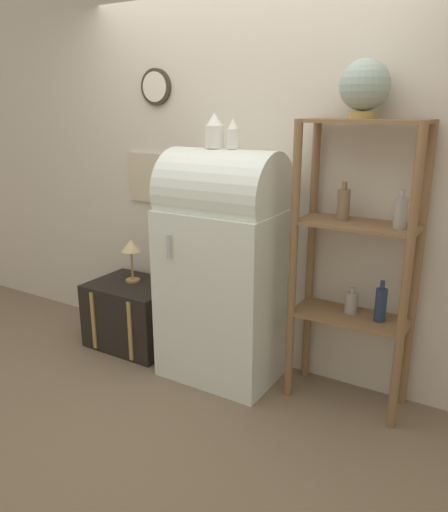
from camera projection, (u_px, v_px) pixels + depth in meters
name	position (u px, v px, depth m)	size (l,w,h in m)	color
ground_plane	(203.00, 387.00, 3.31)	(12.00, 12.00, 0.00)	#7A664C
wall_back	(247.00, 173.00, 3.39)	(7.00, 0.09, 2.70)	beige
refrigerator	(223.00, 264.00, 3.29)	(0.76, 0.62, 1.54)	silver
suitcase_trunk	(134.00, 314.00, 3.85)	(0.66, 0.51, 0.50)	black
shelf_unit	(357.00, 251.00, 2.90)	(0.70, 0.34, 1.72)	olive
globe	(365.00, 86.00, 2.68)	(0.27, 0.27, 0.31)	#AD8942
vase_left	(214.00, 132.00, 3.08)	(0.11, 0.11, 0.21)	white
vase_center	(233.00, 135.00, 3.02)	(0.08, 0.08, 0.18)	white
desk_lamp	(131.00, 249.00, 3.76)	(0.15, 0.15, 0.33)	#AD8942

